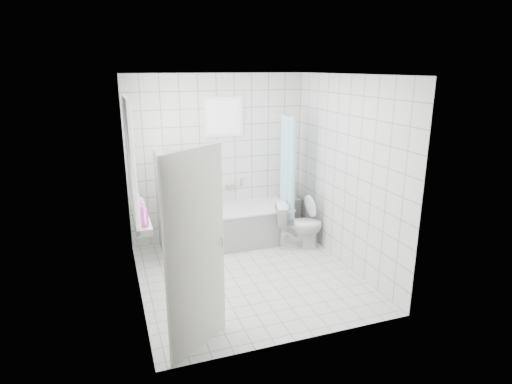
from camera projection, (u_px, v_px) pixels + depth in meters
name	position (u px, v px, depth m)	size (l,w,h in m)	color
ground	(249.00, 276.00, 5.71)	(3.00, 3.00, 0.00)	white
ceiling	(248.00, 74.00, 4.98)	(3.00, 3.00, 0.00)	white
wall_back	(218.00, 159.00, 6.70)	(2.80, 0.02, 2.60)	white
wall_front	(299.00, 221.00, 3.99)	(2.80, 0.02, 2.60)	white
wall_left	(133.00, 192.00, 4.90)	(0.02, 3.00, 2.60)	white
wall_right	(346.00, 173.00, 5.79)	(0.02, 3.00, 2.60)	white
window_left	(133.00, 161.00, 5.10)	(0.01, 0.90, 1.40)	white
window_back	(224.00, 117.00, 6.51)	(0.50, 0.01, 0.50)	white
window_sill	(141.00, 219.00, 5.32)	(0.18, 1.02, 0.08)	white
door	(196.00, 253.00, 4.01)	(0.04, 0.80, 2.00)	silver
bathtub	(231.00, 226.00, 6.67)	(1.86, 0.77, 0.58)	white
partition_wall	(165.00, 206.00, 6.18)	(0.15, 0.85, 1.50)	white
tiled_ledge	(287.00, 215.00, 7.25)	(0.40, 0.24, 0.55)	white
toilet	(299.00, 225.00, 6.53)	(0.40, 0.70, 0.72)	white
curtain_rod	(285.00, 114.00, 6.45)	(0.02, 0.02, 0.80)	silver
shower_curtain	(287.00, 174.00, 6.58)	(0.14, 0.48, 1.78)	#53C9F4
tub_faucet	(230.00, 186.00, 6.85)	(0.18, 0.06, 0.06)	silver
sill_bottles	(142.00, 210.00, 5.14)	(0.13, 0.81, 0.29)	#38D6FF
ledge_bottles	(288.00, 194.00, 7.10)	(0.15, 0.14, 0.23)	#168839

